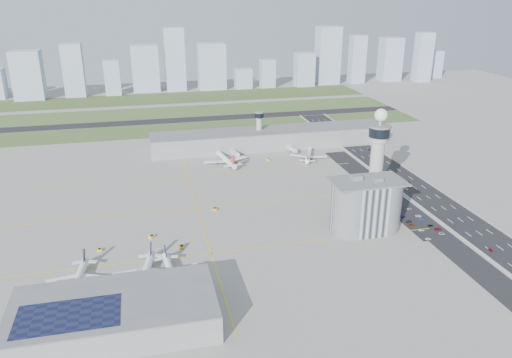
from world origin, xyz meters
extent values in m
plane|color=#9B9890|center=(0.00, 0.00, 0.00)|extent=(1000.00, 1000.00, 0.00)
cube|color=#48642F|center=(-20.00, 225.00, 0.04)|extent=(480.00, 50.00, 0.08)
cube|color=#415E2C|center=(-20.00, 300.00, 0.04)|extent=(480.00, 60.00, 0.08)
cube|color=#3E5729|center=(-20.00, 380.00, 0.04)|extent=(480.00, 70.00, 0.08)
cube|color=black|center=(-20.00, 262.00, 0.06)|extent=(480.00, 22.00, 0.10)
cube|color=black|center=(115.00, 0.00, 0.05)|extent=(28.00, 500.00, 0.10)
cube|color=#9E9E99|center=(101.00, 0.00, 0.60)|extent=(0.60, 500.00, 1.20)
cube|color=#9E9E99|center=(129.00, 0.00, 0.60)|extent=(0.60, 500.00, 1.20)
cube|color=black|center=(90.00, -10.00, 0.04)|extent=(18.00, 260.00, 0.08)
cube|color=black|center=(88.00, -22.00, 0.05)|extent=(20.00, 44.00, 0.10)
cube|color=yellow|center=(-40.00, -30.00, 0.01)|extent=(260.00, 0.60, 0.01)
cube|color=yellow|center=(-40.00, 30.00, 0.01)|extent=(260.00, 0.60, 0.01)
cube|color=yellow|center=(-40.00, 90.00, 0.01)|extent=(260.00, 0.60, 0.01)
cube|color=yellow|center=(-40.00, 30.00, 0.01)|extent=(0.60, 260.00, 0.01)
cylinder|color=#ADAAA5|center=(72.00, 8.00, 24.00)|extent=(8.40, 8.40, 48.00)
cylinder|color=#ADAAA5|center=(72.00, 8.00, 46.00)|extent=(11.00, 11.00, 4.00)
cylinder|color=black|center=(72.00, 8.00, 50.00)|extent=(13.00, 13.00, 6.00)
cylinder|color=slate|center=(72.00, 8.00, 53.50)|extent=(14.00, 14.00, 1.00)
cylinder|color=#ADAAA5|center=(72.00, 8.00, 56.00)|extent=(1.60, 1.60, 5.00)
sphere|color=white|center=(72.00, 8.00, 60.50)|extent=(8.00, 8.00, 8.00)
cylinder|color=#ADAAA5|center=(30.00, 150.00, 14.00)|extent=(5.00, 5.00, 28.00)
cylinder|color=black|center=(30.00, 150.00, 29.00)|extent=(8.00, 8.00, 4.00)
cylinder|color=slate|center=(30.00, 150.00, 31.50)|extent=(8.60, 8.60, 0.80)
cube|color=#B2B2B7|center=(52.00, -22.00, 15.00)|extent=(18.00, 24.00, 30.00)
cylinder|color=#B2B2B7|center=(43.00, -22.00, 15.00)|extent=(24.00, 24.00, 30.00)
cylinder|color=#B2B2B7|center=(61.00, -22.00, 15.00)|extent=(24.00, 24.00, 30.00)
cube|color=slate|center=(52.00, -22.00, 30.40)|extent=(42.00, 24.00, 0.80)
cube|color=slate|center=(46.00, -19.00, 32.00)|extent=(6.00, 5.00, 3.00)
cube|color=slate|center=(57.00, -24.00, 31.70)|extent=(5.00, 4.00, 2.40)
cube|color=gray|center=(40.00, 148.00, 7.50)|extent=(210.00, 32.00, 15.00)
cube|color=slate|center=(40.00, 148.00, 15.40)|extent=(210.00, 32.00, 0.80)
cube|color=gray|center=(-88.00, -82.00, 6.00)|extent=(84.00, 42.00, 12.00)
cube|color=slate|center=(-88.00, -82.00, 12.40)|extent=(84.00, 42.00, 0.80)
cube|color=black|center=(-105.00, -88.00, 12.90)|extent=(40.00, 22.00, 0.20)
imported|color=white|center=(81.84, -42.44, 0.59)|extent=(3.52, 1.59, 1.17)
imported|color=#909DA7|center=(83.80, -31.61, 0.55)|extent=(3.45, 1.63, 1.09)
imported|color=maroon|center=(81.89, -23.79, 0.54)|extent=(4.07, 2.21, 1.08)
imported|color=#27272D|center=(82.50, -19.56, 0.61)|extent=(4.41, 2.36, 1.22)
imported|color=navy|center=(82.50, -12.45, 0.63)|extent=(3.80, 1.79, 1.26)
imported|color=silver|center=(81.85, -4.42, 0.54)|extent=(3.43, 1.61, 1.09)
imported|color=#ACACAC|center=(92.94, -38.41, 0.56)|extent=(4.16, 2.16, 1.12)
imported|color=maroon|center=(94.18, -32.62, 0.66)|extent=(4.54, 1.90, 1.31)
imported|color=black|center=(92.38, -27.42, 0.57)|extent=(3.51, 1.87, 1.14)
imported|color=navy|center=(92.00, -18.59, 0.61)|extent=(3.81, 1.72, 1.21)
imported|color=silver|center=(92.36, -13.80, 0.57)|extent=(4.32, 2.47, 1.13)
imported|color=#949698|center=(91.83, -3.02, 0.64)|extent=(4.59, 2.33, 1.28)
imported|color=maroon|center=(107.89, -61.82, 0.60)|extent=(1.78, 3.64, 1.20)
imported|color=black|center=(115.22, 39.19, 0.65)|extent=(1.81, 4.10, 1.31)
imported|color=navy|center=(122.24, 117.61, 0.62)|extent=(2.67, 4.72, 1.24)
imported|color=#9B9B9B|center=(107.14, 181.59, 0.58)|extent=(1.65, 3.53, 1.17)
cube|color=#9EADC1|center=(-204.47, 415.19, 30.18)|extent=(35.81, 28.65, 60.36)
cube|color=#9EADC1|center=(-150.11, 419.66, 33.44)|extent=(25.49, 20.39, 66.89)
cube|color=#9EADC1|center=(-102.68, 417.90, 22.60)|extent=(20.04, 16.03, 45.20)
cube|color=#9EADC1|center=(-59.44, 436.89, 30.61)|extent=(35.76, 28.61, 61.22)
cube|color=#9EADC1|center=(-19.42, 431.56, 41.69)|extent=(26.33, 21.06, 83.39)
cube|color=#9EADC1|center=(30.27, 432.32, 31.06)|extent=(36.96, 29.57, 62.11)
cube|color=#9EADC1|center=(73.27, 423.68, 13.87)|extent=(23.01, 18.41, 27.75)
cube|color=#9EADC1|center=(108.28, 423.34, 19.48)|extent=(20.22, 16.18, 38.97)
cube|color=#9EADC1|center=(162.17, 421.29, 23.44)|extent=(26.14, 20.92, 46.89)
cube|color=#9EADC1|center=(201.27, 433.27, 40.60)|extent=(32.26, 25.81, 81.20)
cube|color=#9EADC1|center=(244.74, 426.38, 34.37)|extent=(21.59, 17.28, 68.75)
cube|color=#9EADC1|center=(302.83, 435.54, 31.70)|extent=(30.25, 24.20, 63.40)
cube|color=#9EADC1|center=(345.49, 415.96, 35.78)|extent=(23.04, 18.43, 71.56)
cube|color=#9EADC1|center=(382.05, 443.29, 20.53)|extent=(22.64, 18.11, 41.06)
camera|label=1|loc=(-70.56, -263.89, 133.50)|focal=35.00mm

